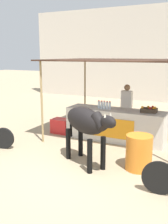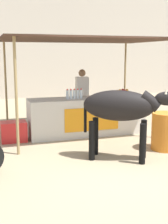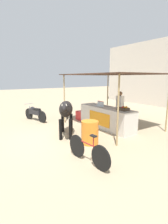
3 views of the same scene
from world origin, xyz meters
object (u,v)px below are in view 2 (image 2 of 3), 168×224
object	(u,v)px
cow	(122,108)
vendor_behind_counter	(82,98)
stall_counter	(87,116)
fruit_crate	(122,93)
water_barrel	(165,131)
cooler_box	(14,132)

from	to	relation	value
cow	vendor_behind_counter	bearing A→B (deg)	88.23
stall_counter	fruit_crate	world-z (taller)	fruit_crate
vendor_behind_counter	water_barrel	size ratio (longest dim) A/B	2.03
fruit_crate	cow	bearing A→B (deg)	-114.73
stall_counter	vendor_behind_counter	distance (m)	0.85
cooler_box	water_barrel	xyz separation A→B (m)	(3.09, -1.68, 0.17)
water_barrel	vendor_behind_counter	bearing A→B (deg)	113.54
water_barrel	fruit_crate	bearing A→B (deg)	96.58
vendor_behind_counter	water_barrel	bearing A→B (deg)	-66.46
fruit_crate	vendor_behind_counter	xyz separation A→B (m)	(-0.89, 0.70, -0.18)
fruit_crate	water_barrel	distance (m)	1.94
fruit_crate	cooler_box	distance (m)	2.99
cow	fruit_crate	bearing A→B (deg)	65.27
fruit_crate	vendor_behind_counter	bearing A→B (deg)	141.77
stall_counter	vendor_behind_counter	bearing A→B (deg)	81.83
stall_counter	fruit_crate	size ratio (longest dim) A/B	6.82
cooler_box	cow	world-z (taller)	cow
vendor_behind_counter	cooler_box	xyz separation A→B (m)	(-1.99, -0.85, -0.61)
stall_counter	cooler_box	world-z (taller)	stall_counter
stall_counter	vendor_behind_counter	xyz separation A→B (m)	(0.11, 0.75, 0.37)
stall_counter	vendor_behind_counter	world-z (taller)	vendor_behind_counter
vendor_behind_counter	cooler_box	bearing A→B (deg)	-156.84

